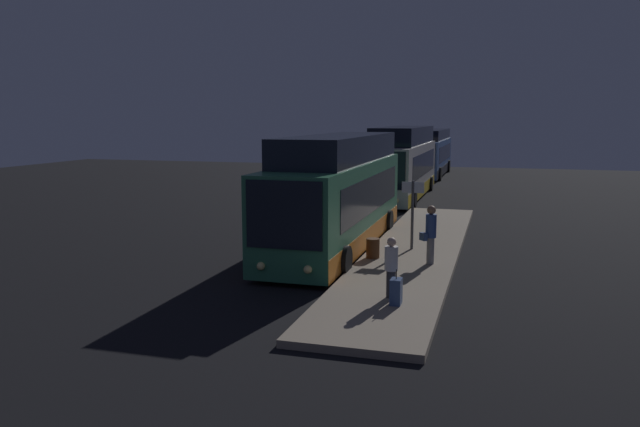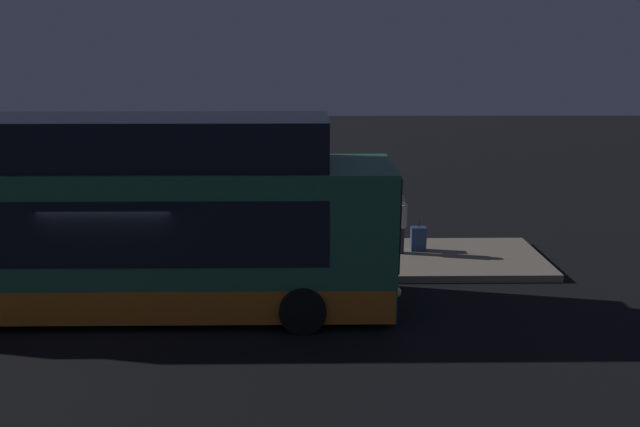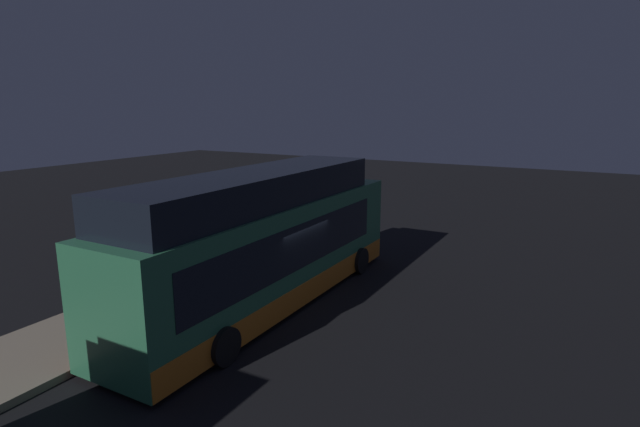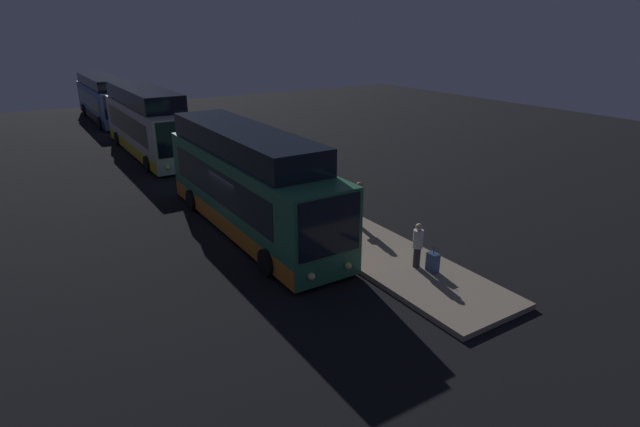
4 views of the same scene
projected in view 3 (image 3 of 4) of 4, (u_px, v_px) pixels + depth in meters
name	position (u px, v px, depth m)	size (l,w,h in m)	color
ground	(279.00, 302.00, 15.51)	(80.00, 80.00, 0.00)	black
platform	(202.00, 282.00, 16.99)	(20.00, 3.08, 0.19)	gray
bus_lead	(265.00, 246.00, 14.96)	(11.80, 2.83, 4.14)	#2D704C
passenger_boarding	(294.00, 219.00, 22.24)	(0.48, 0.48, 1.58)	#2D2D33
passenger_waiting	(226.00, 233.00, 19.00)	(0.56, 0.59, 1.87)	gray
suitcase	(296.00, 227.00, 22.91)	(0.40, 0.27, 0.89)	#334C7F
sign_post	(204.00, 236.00, 16.69)	(0.10, 0.78, 2.43)	#4C4C51
trash_bin	(261.00, 261.00, 17.96)	(0.44, 0.44, 0.65)	#593319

